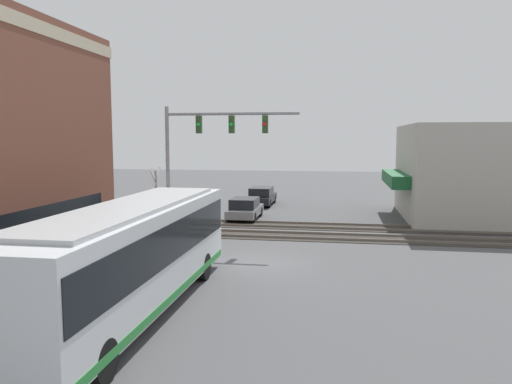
# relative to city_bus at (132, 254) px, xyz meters

# --- Properties ---
(ground_plane) EXTENTS (120.00, 120.00, 0.00)m
(ground_plane) POSITION_rel_city_bus_xyz_m (6.66, -2.80, -1.83)
(ground_plane) COLOR #4C4C4F
(shop_building) EXTENTS (10.73, 9.70, 6.15)m
(shop_building) POSITION_rel_city_bus_xyz_m (20.48, -14.51, 1.23)
(shop_building) COLOR #B2ADA3
(shop_building) RESTS_ON ground
(city_bus) EXTENTS (12.08, 2.59, 3.32)m
(city_bus) POSITION_rel_city_bus_xyz_m (0.00, 0.00, 0.00)
(city_bus) COLOR silver
(city_bus) RESTS_ON ground
(traffic_signal_gantry) EXTENTS (0.42, 7.05, 6.92)m
(traffic_signal_gantry) POSITION_rel_city_bus_xyz_m (11.39, 0.81, 3.28)
(traffic_signal_gantry) COLOR gray
(traffic_signal_gantry) RESTS_ON ground
(crossing_signal) EXTENTS (1.41, 1.18, 3.81)m
(crossing_signal) POSITION_rel_city_bus_xyz_m (10.57, 3.29, 0.46)
(crossing_signal) COLOR gray
(crossing_signal) RESTS_ON ground
(rail_track_near) EXTENTS (2.60, 60.00, 0.15)m
(rail_track_near) POSITION_rel_city_bus_xyz_m (12.66, -2.80, -1.81)
(rail_track_near) COLOR #332D28
(rail_track_near) RESTS_ON ground
(rail_track_far) EXTENTS (2.60, 60.00, 0.15)m
(rail_track_far) POSITION_rel_city_bus_xyz_m (15.86, -2.80, -1.81)
(rail_track_far) COLOR #332D28
(rail_track_far) RESTS_ON ground
(parked_car_grey) EXTENTS (4.22, 1.82, 1.40)m
(parked_car_grey) POSITION_rel_city_bus_xyz_m (17.90, -0.00, -1.18)
(parked_car_grey) COLOR slate
(parked_car_grey) RESTS_ON ground
(parked_car_black) EXTENTS (4.67, 1.82, 1.43)m
(parked_car_black) POSITION_rel_city_bus_xyz_m (24.89, -0.00, -1.16)
(parked_car_black) COLOR black
(parked_car_black) RESTS_ON ground
(pedestrian_at_crossing) EXTENTS (0.34, 0.34, 1.64)m
(pedestrian_at_crossing) POSITION_rel_city_bus_xyz_m (10.60, 1.37, -1.00)
(pedestrian_at_crossing) COLOR #2D3351
(pedestrian_at_crossing) RESTS_ON ground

